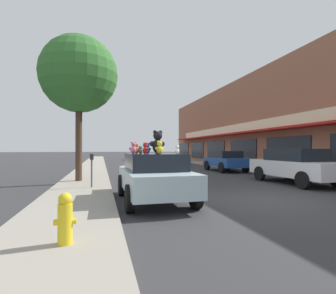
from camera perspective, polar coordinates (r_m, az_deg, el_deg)
ground_plane at (r=8.83m, az=21.17°, el=-10.79°), size 260.00×260.00×0.00m
sidewalk_near at (r=7.27m, az=-20.23°, el=-12.53°), size 2.22×90.00×0.13m
storefront_row at (r=28.37m, az=29.56°, el=4.38°), size 16.53×38.76×7.87m
plush_art_car at (r=8.01m, az=-3.07°, el=-6.22°), size 1.97×4.05×1.45m
teddy_bear_giant at (r=8.14m, az=-2.27°, el=1.03°), size 0.55×0.39×0.72m
teddy_bear_red at (r=7.46m, az=-4.98°, el=-0.29°), size 0.19×0.25×0.33m
teddy_bear_purple at (r=9.00m, az=-2.25°, el=-0.29°), size 0.23×0.22×0.33m
teddy_bear_orange at (r=7.97m, az=-6.91°, el=-0.38°), size 0.18×0.23×0.31m
teddy_bear_blue at (r=8.12m, az=-4.50°, el=-0.28°), size 0.26×0.17×0.34m
teddy_bear_white at (r=7.09m, az=2.03°, el=-0.60°), size 0.18×0.16×0.25m
teddy_bear_yellow at (r=7.08m, az=-1.85°, el=-0.13°), size 0.28×0.21×0.37m
teddy_bear_teal at (r=8.37m, az=-5.95°, el=-0.59°), size 0.18×0.13×0.24m
teddy_bear_brown at (r=7.90m, az=-6.13°, el=-0.69°), size 0.16×0.14×0.22m
teddy_bear_pink at (r=7.75m, az=-7.54°, el=-0.16°), size 0.27×0.16×0.37m
parked_car_far_center at (r=13.31m, az=25.88°, el=-3.58°), size 1.91×4.70×1.60m
parked_car_far_right at (r=19.12m, az=12.35°, el=-2.82°), size 1.95×4.00×1.44m
street_tree at (r=13.17m, az=-18.82°, el=14.69°), size 3.53×3.53×6.67m
fire_hydrant at (r=4.47m, az=-21.48°, el=-14.24°), size 0.33×0.22×0.79m
parking_meter at (r=10.42m, az=-16.28°, el=-3.99°), size 0.14×0.10×1.27m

